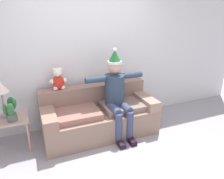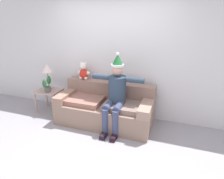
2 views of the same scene
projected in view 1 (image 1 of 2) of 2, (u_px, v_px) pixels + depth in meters
name	position (u px, v px, depth m)	size (l,w,h in m)	color
ground_plane	(123.00, 167.00, 3.04)	(10.00, 10.00, 0.00)	#9997A1
back_wall	(88.00, 53.00, 3.91)	(7.00, 0.10, 2.70)	silver
couch	(99.00, 115.00, 3.82)	(1.95, 0.87, 0.81)	gray
person_seated	(117.00, 93.00, 3.63)	(1.02, 0.77, 1.51)	#2D3E53
teddy_bear	(58.00, 80.00, 3.60)	(0.29, 0.17, 0.38)	red
side_table	(10.00, 123.00, 3.31)	(0.54, 0.46, 0.53)	tan
table_lamp	(0.00, 88.00, 3.18)	(0.24, 0.24, 0.58)	#93859D
potted_plant	(11.00, 110.00, 3.15)	(0.21, 0.24, 0.37)	#515D55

